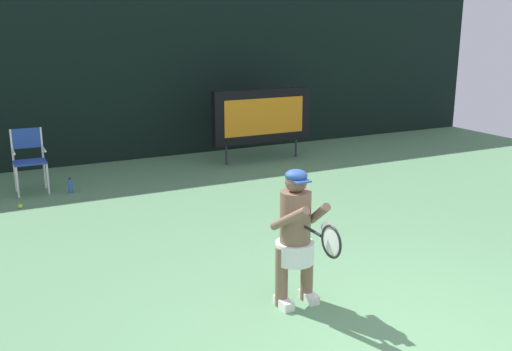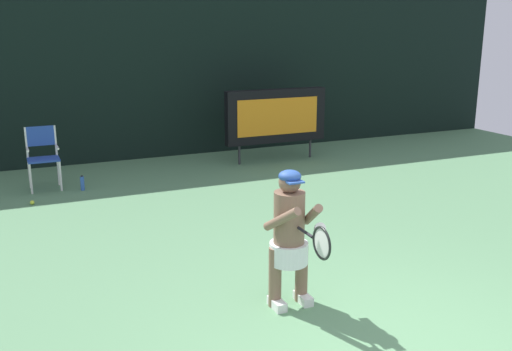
{
  "view_description": "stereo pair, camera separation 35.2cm",
  "coord_description": "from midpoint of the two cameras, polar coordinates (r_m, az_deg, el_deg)",
  "views": [
    {
      "loc": [
        -3.21,
        -3.38,
        2.76
      ],
      "look_at": [
        -0.25,
        2.47,
        1.05
      ],
      "focal_mm": 40.36,
      "sensor_mm": 36.0,
      "label": 1
    },
    {
      "loc": [
        -2.89,
        -3.53,
        2.76
      ],
      "look_at": [
        -0.25,
        2.47,
        1.05
      ],
      "focal_mm": 40.36,
      "sensor_mm": 36.0,
      "label": 2
    }
  ],
  "objects": [
    {
      "name": "scoreboard",
      "position": [
        11.96,
        2.84,
        5.91
      ],
      "size": [
        2.2,
        0.21,
        1.5
      ],
      "color": "black",
      "rests_on": "ground"
    },
    {
      "name": "backdrop_screen",
      "position": [
        12.37,
        -9.55,
        10.04
      ],
      "size": [
        18.0,
        0.12,
        3.66
      ],
      "color": "black",
      "rests_on": "ground"
    },
    {
      "name": "water_bottle",
      "position": [
        10.31,
        -15.9,
        -0.75
      ],
      "size": [
        0.07,
        0.07,
        0.27
      ],
      "color": "#3462BD",
      "rests_on": "ground"
    },
    {
      "name": "tennis_player",
      "position": [
        5.76,
        5.11,
        -5.84
      ],
      "size": [
        0.53,
        0.61,
        1.41
      ],
      "color": "white",
      "rests_on": "ground"
    },
    {
      "name": "tennis_ball_loose",
      "position": [
        9.76,
        -20.34,
        -2.53
      ],
      "size": [
        0.07,
        0.07,
        0.07
      ],
      "color": "#CCDB3D",
      "rests_on": "ground"
    },
    {
      "name": "umpire_chair",
      "position": [
        10.51,
        -19.49,
        2.03
      ],
      "size": [
        0.52,
        0.44,
        1.08
      ],
      "color": "white",
      "rests_on": "ground"
    },
    {
      "name": "tennis_racket",
      "position": [
        5.28,
        8.32,
        -6.58
      ],
      "size": [
        0.03,
        0.6,
        0.31
      ],
      "rotation": [
        0.0,
        0.0,
        -0.11
      ],
      "color": "black"
    }
  ]
}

